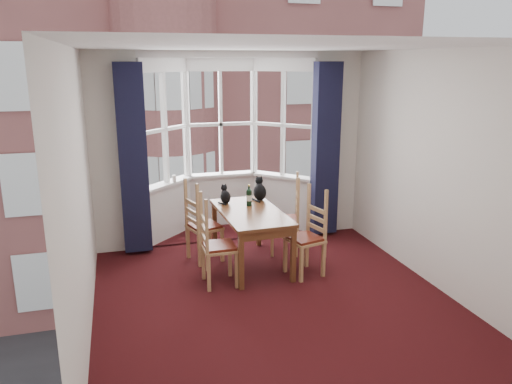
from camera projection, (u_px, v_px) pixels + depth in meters
name	position (u px, v px, depth m)	size (l,w,h in m)	color
floor	(278.00, 305.00, 5.60)	(4.50, 4.50, 0.00)	black
ceiling	(281.00, 46.00, 4.88)	(4.50, 4.50, 0.00)	white
wall_left	(79.00, 199.00, 4.72)	(4.50, 4.50, 0.00)	silver
wall_right	(444.00, 173.00, 5.77)	(4.50, 4.50, 0.00)	silver
wall_near	(392.00, 268.00, 3.15)	(4.00, 4.00, 0.00)	silver
wall_back_pier_left	(115.00, 155.00, 6.90)	(0.70, 0.12, 2.80)	silver
wall_back_pier_right	(335.00, 144.00, 7.77)	(0.70, 0.12, 2.80)	silver
bay_window	(224.00, 144.00, 7.80)	(2.76, 0.94, 2.80)	white
curtain_left	(133.00, 160.00, 6.81)	(0.38, 0.22, 2.60)	#161733
curtain_right	(325.00, 150.00, 7.55)	(0.38, 0.22, 2.60)	#161733
dining_table	(251.00, 218.00, 6.55)	(0.83, 1.47, 0.76)	brown
chair_left_near	(212.00, 248.00, 6.01)	(0.40, 0.42, 0.92)	tan
chair_left_far	(198.00, 228.00, 6.73)	(0.50, 0.52, 0.92)	tan
chair_right_near	(310.00, 238.00, 6.35)	(0.49, 0.51, 0.92)	tan
chair_right_far	(291.00, 221.00, 7.05)	(0.51, 0.52, 0.92)	tan
cat_left	(225.00, 196.00, 6.86)	(0.15, 0.21, 0.27)	black
cat_right	(260.00, 191.00, 7.03)	(0.21, 0.27, 0.34)	black
wine_bottle	(249.00, 196.00, 6.74)	(0.07, 0.07, 0.29)	black
candle_tall	(174.00, 179.00, 7.57)	(0.06, 0.06, 0.11)	white
street	(142.00, 180.00, 37.14)	(80.00, 80.00, 0.00)	#333335
tenement_building	(159.00, 90.00, 18.22)	(18.40, 7.80, 15.20)	#95514D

